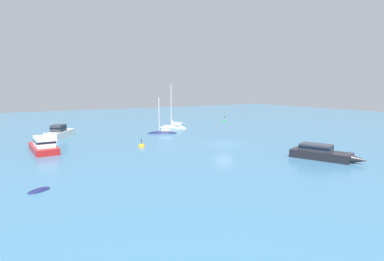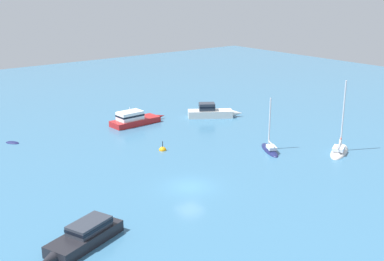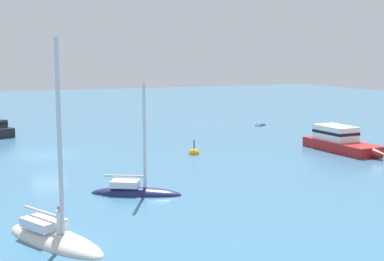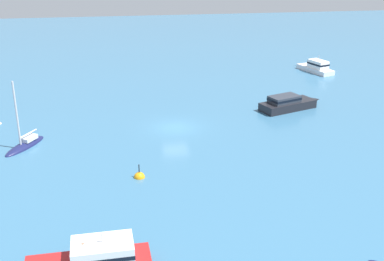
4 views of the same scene
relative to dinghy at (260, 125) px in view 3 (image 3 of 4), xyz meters
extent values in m
plane|color=teal|center=(-24.35, -8.80, 0.00)|extent=(160.00, 160.00, 0.00)
ellipsoid|color=#191E4C|center=(0.00, 0.00, 0.00)|extent=(2.08, 1.76, 0.39)
ellipsoid|color=silver|center=(-27.07, -28.84, 0.00)|extent=(4.22, 6.07, 0.97)
cube|color=silver|center=(-27.39, -28.21, 0.68)|extent=(1.89, 2.14, 0.39)
cylinder|color=silver|center=(-26.80, -29.37, 4.44)|extent=(0.19, 0.19, 7.92)
cylinder|color=silver|center=(-27.40, -28.18, 1.12)|extent=(1.33, 2.44, 0.15)
cylinder|color=white|center=(-26.86, -29.23, 0.95)|extent=(0.32, 0.32, 0.94)
sphere|color=#C86C61|center=(-26.86, -29.23, 1.54)|extent=(0.24, 0.24, 0.24)
ellipsoid|color=#191E4C|center=(-21.65, -22.88, 0.00)|extent=(5.11, 3.68, 0.81)
cube|color=silver|center=(-22.19, -22.57, 0.59)|extent=(1.79, 1.56, 0.37)
cylinder|color=silver|center=(-21.20, -23.13, 3.33)|extent=(0.17, 0.17, 5.84)
cylinder|color=silver|center=(-22.21, -22.56, 1.02)|extent=(2.08, 1.26, 0.14)
cube|color=#B21E1E|center=(-2.14, -16.45, 0.39)|extent=(2.87, 7.06, 0.78)
cone|color=#B21E1E|center=(-1.96, -20.75, 0.39)|extent=(0.85, 1.77, 0.78)
cube|color=white|center=(-2.17, -15.62, 1.38)|extent=(2.21, 3.48, 1.19)
cube|color=black|center=(-2.17, -15.62, 1.44)|extent=(2.25, 3.52, 0.24)
cylinder|color=silver|center=(-2.17, -15.62, 2.27)|extent=(0.08, 0.08, 0.58)
cylinder|color=red|center=(-2.17, -16.66, 1.29)|extent=(0.32, 0.32, 1.00)
sphere|color=#926D56|center=(-2.17, -16.66, 1.91)|extent=(0.24, 0.24, 0.24)
sphere|color=orange|center=(-13.77, -12.99, 0.00)|extent=(0.87, 0.87, 0.87)
cylinder|color=black|center=(-13.77, -12.99, 0.78)|extent=(0.08, 0.08, 0.68)
camera|label=1|loc=(2.10, 26.29, 7.94)|focal=29.60mm
camera|label=2|loc=(-59.63, 18.64, 19.04)|focal=46.56mm
camera|label=3|loc=(-30.22, -50.51, 7.66)|focal=49.51mm
camera|label=4|loc=(21.23, -14.33, 17.37)|focal=46.01mm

